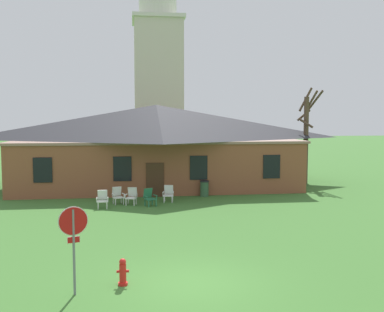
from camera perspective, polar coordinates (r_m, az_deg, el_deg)
ground_plane at (r=13.78m, az=0.13°, el=-15.81°), size 200.00×200.00×0.00m
brick_building at (r=32.61m, az=-4.52°, el=1.50°), size 19.45×10.40×5.77m
dome_tower at (r=47.10m, az=-4.30°, el=10.53°), size 5.18×5.18×20.63m
stop_sign at (r=12.87m, az=-14.75°, el=-9.35°), size 0.77×0.27×2.47m
lawn_chair_by_porch at (r=24.86m, az=-11.25°, el=-5.32°), size 0.66×0.69×0.96m
lawn_chair_near_door at (r=25.86m, az=-9.38°, el=-4.90°), size 0.75×0.81×0.96m
lawn_chair_left_end at (r=25.54m, az=-7.63°, el=-5.00°), size 0.74×0.79×0.96m
lawn_chair_middle at (r=25.09m, az=-5.41°, el=-5.15°), size 0.81×0.85×0.96m
lawn_chair_right_end at (r=26.17m, az=-2.99°, el=-4.72°), size 0.71×0.75×0.96m
bare_tree_beside_building at (r=34.26m, az=14.27°, el=2.81°), size 1.73×1.73×7.08m
fire_hydrant at (r=13.69m, az=-8.74°, el=-14.34°), size 0.36×0.28×0.79m
trash_bin at (r=27.90m, az=1.58°, el=-4.12°), size 0.56×0.56×0.98m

